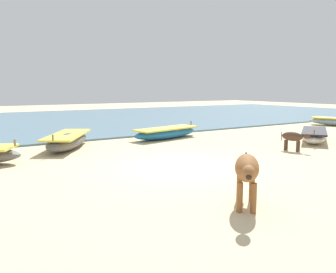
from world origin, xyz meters
TOP-DOWN VIEW (x-y plane):
  - ground at (0.00, 0.00)m, footprint 80.00×80.00m
  - sea_water at (0.00, 16.15)m, footprint 60.00×20.00m
  - fishing_boat_0 at (2.66, 5.03)m, footprint 3.78×1.75m
  - fishing_boat_1 at (-1.87, 4.94)m, footprint 2.89×3.73m
  - fishing_boat_3 at (7.72, 0.97)m, footprint 3.60×2.89m
  - cow_adult_brown at (-0.84, -3.48)m, footprint 1.29×1.33m
  - calf_near_dark at (4.97, -0.07)m, footprint 0.51×1.06m

SIDE VIEW (x-z plane):
  - ground at x=0.00m, z-range 0.00..0.00m
  - sea_water at x=0.00m, z-range 0.00..0.08m
  - fishing_boat_3 at x=7.72m, z-range -0.08..0.61m
  - fishing_boat_0 at x=2.66m, z-range -0.08..0.62m
  - fishing_boat_1 at x=-1.87m, z-range -0.08..0.68m
  - calf_near_dark at x=4.97m, z-range 0.15..0.85m
  - cow_adult_brown at x=-0.84m, z-range 0.22..1.25m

